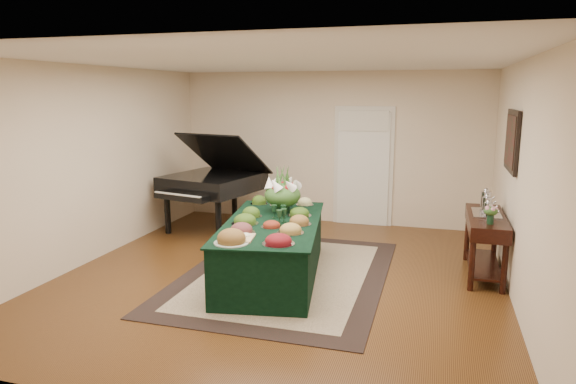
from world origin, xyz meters
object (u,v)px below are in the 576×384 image
(buffet_table, at_px, (273,250))
(floral_centerpiece, at_px, (283,190))
(mahogany_sideboard, at_px, (486,229))
(grand_piano, at_px, (213,182))

(buffet_table, xyz_separation_m, floral_centerpiece, (-0.03, 0.53, 0.67))
(floral_centerpiece, distance_m, mahogany_sideboard, 2.67)
(buffet_table, xyz_separation_m, mahogany_sideboard, (2.59, 0.85, 0.25))
(buffet_table, height_order, floral_centerpiece, floral_centerpiece)
(buffet_table, xyz_separation_m, grand_piano, (-1.70, 1.94, 0.46))
(mahogany_sideboard, bearing_deg, grand_piano, 165.78)
(floral_centerpiece, relative_size, grand_piano, 0.28)
(grand_piano, distance_m, mahogany_sideboard, 4.43)
(mahogany_sideboard, bearing_deg, floral_centerpiece, -173.11)
(floral_centerpiece, bearing_deg, mahogany_sideboard, 6.89)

